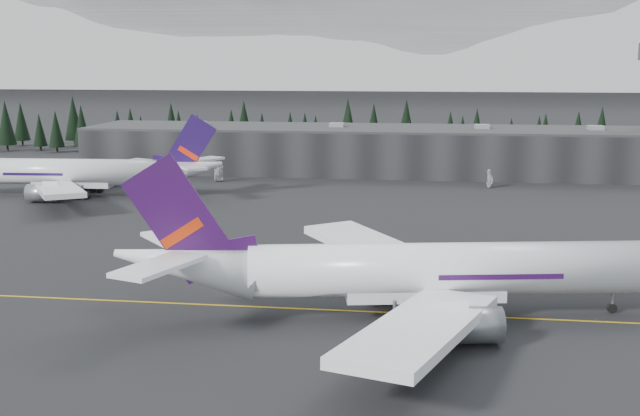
# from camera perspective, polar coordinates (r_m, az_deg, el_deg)

# --- Properties ---
(ground) EXTENTS (1400.00, 1400.00, 0.00)m
(ground) POSITION_cam_1_polar(r_m,az_deg,el_deg) (104.79, -1.54, -6.84)
(ground) COLOR black
(ground) RESTS_ON ground
(taxiline) EXTENTS (400.00, 0.40, 0.02)m
(taxiline) POSITION_cam_1_polar(r_m,az_deg,el_deg) (102.91, -1.72, -7.16)
(taxiline) COLOR gold
(taxiline) RESTS_ON ground
(terminal) EXTENTS (160.00, 30.00, 12.60)m
(terminal) POSITION_cam_1_polar(r_m,az_deg,el_deg) (225.61, 3.73, 4.16)
(terminal) COLOR black
(terminal) RESTS_ON ground
(treeline) EXTENTS (360.00, 20.00, 15.00)m
(treeline) POSITION_cam_1_polar(r_m,az_deg,el_deg) (262.22, 4.35, 5.31)
(treeline) COLOR black
(treeline) RESTS_ON ground
(mountain_ridge) EXTENTS (4400.00, 900.00, 420.00)m
(mountain_ridge) POSITION_cam_1_polar(r_m,az_deg,el_deg) (1099.17, 7.23, 8.84)
(mountain_ridge) COLOR white
(mountain_ridge) RESTS_ON ground
(jet_main) EXTENTS (68.95, 63.10, 20.44)m
(jet_main) POSITION_cam_1_polar(r_m,az_deg,el_deg) (98.99, 5.82, -4.46)
(jet_main) COLOR white
(jet_main) RESTS_ON ground
(jet_parked) EXTENTS (65.18, 60.03, 19.16)m
(jet_parked) POSITION_cam_1_polar(r_m,az_deg,el_deg) (193.64, -16.48, 2.43)
(jet_parked) COLOR silver
(jet_parked) RESTS_ON ground
(gse_vehicle_a) EXTENTS (3.68, 5.32, 1.35)m
(gse_vehicle_a) POSITION_cam_1_polar(r_m,az_deg,el_deg) (209.44, -7.22, 2.06)
(gse_vehicle_a) COLOR silver
(gse_vehicle_a) RESTS_ON ground
(gse_vehicle_b) EXTENTS (4.72, 2.06, 1.59)m
(gse_vehicle_b) POSITION_cam_1_polar(r_m,az_deg,el_deg) (202.24, 11.99, 1.64)
(gse_vehicle_b) COLOR silver
(gse_vehicle_b) RESTS_ON ground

